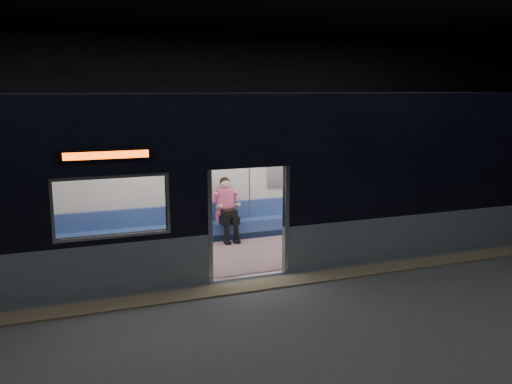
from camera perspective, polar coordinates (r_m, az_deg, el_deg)
station_floor at (r=9.24m, az=1.50°, el=-11.03°), size 24.00×14.00×0.01m
station_envelope at (r=8.58m, az=1.63°, el=12.34°), size 24.00×14.00×5.00m
tactile_strip at (r=9.71m, az=0.27°, el=-9.79°), size 22.80×0.50×0.03m
metro_car at (r=11.09m, az=-3.41°, el=2.57°), size 18.00×3.04×3.35m
passenger at (r=12.32m, az=-3.16°, el=-1.44°), size 0.45×0.74×1.43m
handbag at (r=12.13m, az=-2.83°, el=-2.24°), size 0.38×0.35×0.16m
transit_map at (r=13.06m, az=3.28°, el=2.03°), size 0.90×0.03×0.58m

